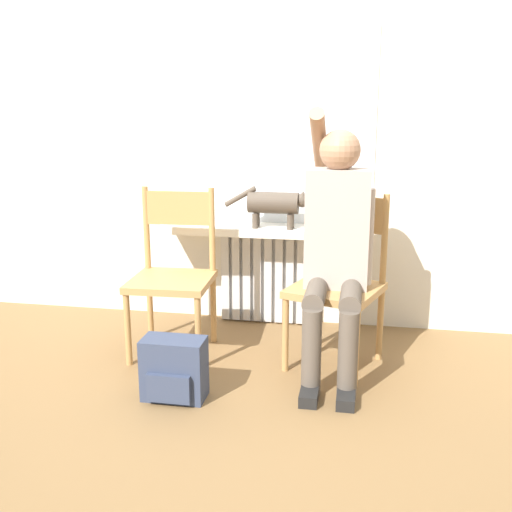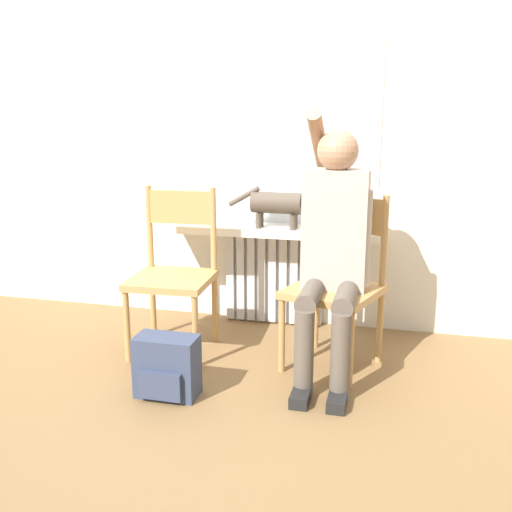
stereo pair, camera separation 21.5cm
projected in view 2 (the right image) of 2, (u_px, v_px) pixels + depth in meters
name	position (u px, v px, depth m)	size (l,w,h in m)	color
ground_plane	(223.00, 399.00, 2.98)	(12.00, 12.00, 0.00)	brown
wall_with_window	(277.00, 118.00, 3.81)	(7.00, 0.06, 2.70)	silver
radiator	(273.00, 277.00, 3.99)	(0.65, 0.08, 0.63)	silver
windowsill	(271.00, 230.00, 3.82)	(1.37, 0.28, 0.05)	silver
window_glass	(276.00, 128.00, 3.80)	(1.32, 0.01, 1.22)	white
chair_left	(174.00, 270.00, 3.51)	(0.47, 0.47, 0.96)	#B2844C
chair_right	(337.00, 282.00, 3.29)	(0.58, 0.58, 0.96)	#B2844C
person	(334.00, 241.00, 3.13)	(0.36, 0.96, 1.42)	brown
cat	(279.00, 204.00, 3.72)	(0.54, 0.13, 0.26)	#4C4238
backpack	(167.00, 367.00, 2.99)	(0.31, 0.20, 0.31)	#333D56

